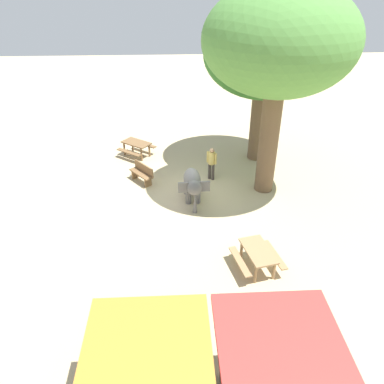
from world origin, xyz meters
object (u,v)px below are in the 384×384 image
(elephant, at_px, (193,183))
(market_stall_red, at_px, (273,381))
(wooden_bench, at_px, (142,173))
(picnic_table_near, at_px, (258,255))
(shade_tree_secondary, at_px, (266,55))
(person_handler, at_px, (212,161))
(shade_tree_main, at_px, (280,43))
(picnic_table_far, at_px, (137,146))

(elephant, distance_m, market_stall_red, 9.09)
(wooden_bench, bearing_deg, picnic_table_near, 176.36)
(shade_tree_secondary, relative_size, picnic_table_near, 4.09)
(elephant, relative_size, person_handler, 1.20)
(shade_tree_main, xyz_separation_m, picnic_table_far, (6.01, -3.74, -5.69))
(market_stall_red, bearing_deg, shade_tree_secondary, -100.08)
(wooden_bench, distance_m, picnic_table_near, 7.38)
(person_handler, xyz_separation_m, picnic_table_far, (3.71, -2.73, -0.36))
(shade_tree_secondary, height_order, picnic_table_near, shade_tree_secondary)
(picnic_table_near, bearing_deg, market_stall_red, 158.89)
(elephant, bearing_deg, picnic_table_far, -152.27)
(elephant, relative_size, shade_tree_main, 0.23)
(picnic_table_far, xyz_separation_m, market_stall_red, (-3.98, 13.56, 0.55))
(wooden_bench, bearing_deg, market_stall_red, 159.81)
(person_handler, height_order, picnic_table_far, person_handler)
(elephant, xyz_separation_m, shade_tree_secondary, (-3.57, -4.04, 4.34))
(shade_tree_secondary, bearing_deg, market_stall_red, 79.92)
(shade_tree_main, bearing_deg, picnic_table_far, -31.87)
(picnic_table_near, relative_size, market_stall_red, 0.71)
(elephant, bearing_deg, shade_tree_main, 100.73)
(wooden_bench, relative_size, market_stall_red, 0.53)
(shade_tree_secondary, height_order, market_stall_red, shade_tree_secondary)
(shade_tree_main, height_order, market_stall_red, shade_tree_main)
(picnic_table_far, bearing_deg, elephant, 158.48)
(person_handler, xyz_separation_m, wooden_bench, (3.24, 0.08, -0.48))
(wooden_bench, bearing_deg, elephant, -165.88)
(picnic_table_near, bearing_deg, person_handler, -3.99)
(picnic_table_far, bearing_deg, person_handler, -178.80)
(shade_tree_secondary, xyz_separation_m, market_stall_red, (2.32, 13.05, -4.06))
(shade_tree_secondary, height_order, picnic_table_far, shade_tree_secondary)
(elephant, height_order, picnic_table_far, elephant)
(shade_tree_secondary, bearing_deg, elephant, 48.55)
(person_handler, distance_m, picnic_table_near, 6.24)
(shade_tree_secondary, relative_size, picnic_table_far, 3.50)
(market_stall_red, bearing_deg, wooden_bench, -71.90)
(person_handler, bearing_deg, elephant, 3.18)
(shade_tree_main, relative_size, picnic_table_far, 4.04)
(person_handler, xyz_separation_m, market_stall_red, (-0.27, 10.83, 0.19))
(person_handler, relative_size, wooden_bench, 1.20)
(wooden_bench, distance_m, market_stall_red, 11.32)
(person_handler, relative_size, shade_tree_secondary, 0.22)
(picnic_table_near, distance_m, picnic_table_far, 10.03)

